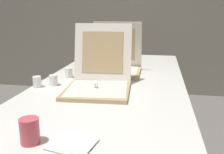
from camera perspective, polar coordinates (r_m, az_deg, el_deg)
The scene contains 10 objects.
wall_back at distance 3.87m, azimuth 6.10°, elevation 15.62°, with size 10.00×0.10×2.60m, color gray.
table at distance 1.82m, azimuth 0.30°, elevation -1.94°, with size 0.96×2.17×0.75m.
pizza_box_front at distance 1.56m, azimuth -2.99°, elevation -0.88°, with size 0.40×0.49×0.39m.
pizza_box_middle at distance 1.99m, azimuth 0.90°, elevation 2.53°, with size 0.38×0.38×0.38m.
cup_white_near_left at distance 1.68m, azimuth -16.21°, elevation -1.04°, with size 0.05×0.05×0.07m, color white.
cup_white_far at distance 2.21m, azimuth -4.65°, elevation 3.14°, with size 0.05×0.05×0.07m, color white.
cup_white_mid at distance 1.87m, azimuth -9.52°, elevation 0.91°, with size 0.05×0.05×0.07m, color white.
cup_white_near_center at distance 1.69m, azimuth -12.79°, elevation -0.71°, with size 0.05×0.05×0.07m, color white.
cup_printed_front at distance 0.99m, azimuth -17.73°, elevation -11.28°, with size 0.07×0.07×0.10m, color #D14C56.
napkin_pile at distance 0.96m, azimuth -8.44°, elevation -14.39°, with size 0.18×0.17×0.01m.
Camera 1 is at (0.30, -1.12, 1.21)m, focal length 41.40 mm.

